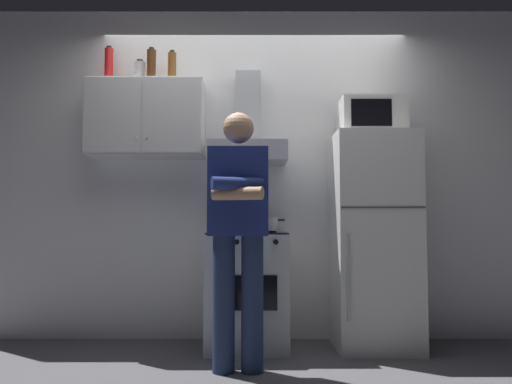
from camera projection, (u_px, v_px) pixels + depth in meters
name	position (u px, v px, depth m)	size (l,w,h in m)	color
ground_plane	(256.00, 357.00, 3.48)	(7.00, 7.00, 0.00)	#4C4C51
back_wall_tiled	(256.00, 173.00, 4.16)	(4.80, 0.10, 2.70)	white
upper_cabinet	(149.00, 119.00, 3.97)	(0.90, 0.37, 0.60)	silver
stove_oven	(249.00, 290.00, 3.75)	(0.60, 0.62, 0.87)	silver
range_hood	(250.00, 138.00, 3.95)	(0.60, 0.44, 0.75)	#B7BABF
refrigerator	(376.00, 240.00, 3.77)	(0.60, 0.62, 1.60)	white
microwave	(373.00, 118.00, 3.85)	(0.48, 0.37, 0.28)	silver
person_standing	(240.00, 228.00, 3.18)	(0.38, 0.33, 1.64)	navy
cooking_pot	(267.00, 224.00, 3.67)	(0.28, 0.18, 0.09)	#B7BABF
bottle_soda_red	(111.00, 65.00, 4.01)	(0.07, 0.07, 0.29)	red
bottle_canister_steel	(142.00, 72.00, 4.02)	(0.09, 0.09, 0.19)	#B2B5BA
bottle_beer_brown	(174.00, 67.00, 4.00)	(0.07, 0.07, 0.26)	brown
bottle_rum_dark	(153.00, 65.00, 3.96)	(0.07, 0.07, 0.27)	#47230F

